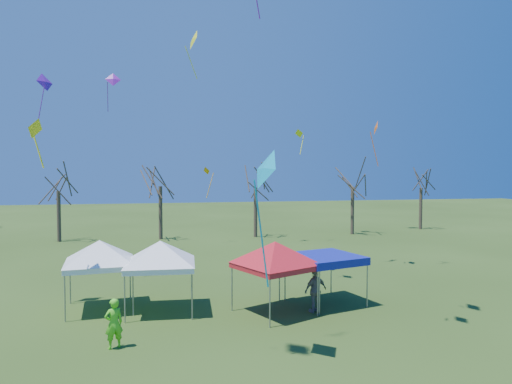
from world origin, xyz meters
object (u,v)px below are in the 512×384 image
tent_red (275,246)px  tent_blue (325,259)px  tree_5 (421,173)px  tent_white_mid (160,246)px  tree_4 (353,170)px  person_green (114,323)px  tent_white_west (100,245)px  tree_3 (255,170)px  person_grey (316,290)px  tree_2 (160,167)px  tree_1 (58,173)px

tent_red → tent_blue: 2.77m
tree_5 → tent_white_mid: tree_5 is taller
tree_4 → person_green: bearing=-128.1°
tree_5 → tent_white_mid: (-25.98, -22.65, -2.91)m
tree_4 → tent_white_mid: 27.29m
tent_white_west → tent_red: size_ratio=1.05×
tree_3 → tent_white_west: 22.85m
tree_5 → person_green: tree_5 is taller
tent_blue → person_green: tent_blue is taller
tree_3 → person_green: (-9.82, -24.44, -5.23)m
tent_red → person_grey: bearing=-8.2°
tree_4 → tent_white_mid: size_ratio=1.99×
person_green → tent_white_west: bearing=-100.6°
tree_5 → person_grey: (-19.56, -24.05, -4.80)m
tree_5 → tent_white_west: size_ratio=1.90×
tree_2 → tree_1: bearing=178.2°
tent_blue → tree_1: bearing=126.1°
tree_1 → tent_blue: 26.96m
tent_blue → person_grey: tent_blue is taller
tent_blue → person_grey: (-0.82, -1.08, -1.10)m
tree_3 → tent_white_west: (-10.85, -19.85, -3.27)m
tree_3 → tree_4: size_ratio=1.00×
tent_white_mid → tent_blue: (7.24, -0.32, -0.79)m
tree_3 → tree_4: bearing=-0.3°
tree_1 → tree_3: (16.80, -0.60, 0.29)m
tent_blue → tent_red: bearing=-161.7°
tent_white_west → tent_red: 7.53m
tent_white_west → tent_white_mid: bearing=-17.1°
tree_4 → tree_2: bearing=178.8°
tree_1 → tree_5: (34.49, 1.42, -0.06)m
person_green → person_grey: bearing=173.7°
tree_3 → tree_5: (17.69, 2.02, -0.35)m
tree_5 → person_grey: tree_5 is taller
tree_2 → tree_5: tree_2 is taller
tree_1 → person_grey: size_ratio=4.04×
tree_2 → tent_white_mid: 21.25m
tree_3 → tree_5: bearing=6.5°
tree_4 → person_green: size_ratio=4.64×
tent_white_mid → tent_red: size_ratio=1.06×
tree_2 → person_grey: tree_2 is taller
tree_2 → tree_3: size_ratio=1.03×
tree_1 → tent_blue: size_ratio=2.18×
person_grey → tent_white_west: bearing=-32.9°
person_grey → tree_5: bearing=-148.4°
tent_red → tree_1: bearing=120.6°
tree_4 → person_grey: (-11.19, -21.99, -5.12)m
tent_white_west → person_grey: tent_white_west is taller
tree_3 → tent_blue: tree_3 is taller
tree_2 → person_grey: (6.53, -22.36, -5.36)m
tent_white_west → tree_1: bearing=106.2°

